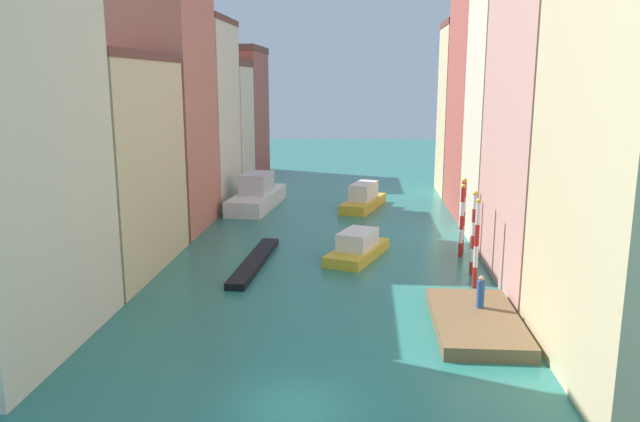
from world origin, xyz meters
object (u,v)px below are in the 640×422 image
object	(u,v)px
mooring_pole_0	(477,243)
mooring_pole_2	(462,220)
vaporetto_white	(257,195)
motorboat_0	(363,199)
mooring_pole_1	(473,233)
person_on_dock	(481,293)
gondola_black	(255,262)
mooring_pole_3	(463,215)
motorboat_1	(357,247)
waterfront_dock	(476,321)

from	to	relation	value
mooring_pole_0	mooring_pole_2	size ratio (longest dim) A/B	1.05
vaporetto_white	motorboat_0	world-z (taller)	vaporetto_white
vaporetto_white	motorboat_0	bearing A→B (deg)	1.39
mooring_pole_1	mooring_pole_2	distance (m)	3.87
person_on_dock	gondola_black	size ratio (longest dim) A/B	0.16
mooring_pole_3	motorboat_1	xyz separation A→B (m)	(-6.88, -1.52, -1.90)
mooring_pole_3	motorboat_1	world-z (taller)	mooring_pole_3
gondola_black	motorboat_1	distance (m)	6.71
person_on_dock	motorboat_0	world-z (taller)	motorboat_0
waterfront_dock	mooring_pole_0	bearing A→B (deg)	81.11
person_on_dock	mooring_pole_0	bearing A→B (deg)	83.25
person_on_dock	mooring_pole_1	xyz separation A→B (m)	(0.80, 7.09, 1.22)
waterfront_dock	vaporetto_white	distance (m)	30.77
mooring_pole_1	gondola_black	bearing A→B (deg)	175.39
mooring_pole_0	mooring_pole_1	world-z (taller)	mooring_pole_0
mooring_pole_0	mooring_pole_1	size ratio (longest dim) A/B	1.00
person_on_dock	motorboat_0	xyz separation A→B (m)	(-5.66, 26.09, -0.47)
mooring_pole_1	mooring_pole_3	distance (m)	4.64
waterfront_dock	mooring_pole_0	size ratio (longest dim) A/B	1.47
person_on_dock	mooring_pole_3	bearing A→B (deg)	85.69
person_on_dock	mooring_pole_2	distance (m)	11.04
mooring_pole_0	mooring_pole_3	bearing A→B (deg)	87.33
gondola_black	waterfront_dock	bearing A→B (deg)	-37.40
mooring_pole_1	mooring_pole_3	size ratio (longest dim) A/B	1.00
mooring_pole_2	gondola_black	distance (m)	13.56
mooring_pole_2	motorboat_0	size ratio (longest dim) A/B	0.63
mooring_pole_2	motorboat_1	distance (m)	6.97
gondola_black	motorboat_0	xyz separation A→B (m)	(6.71, 17.94, 0.67)
vaporetto_white	motorboat_0	size ratio (longest dim) A/B	1.36
vaporetto_white	motorboat_1	size ratio (longest dim) A/B	1.58
motorboat_1	mooring_pole_1	bearing A→B (deg)	-24.67
mooring_pole_1	mooring_pole_3	world-z (taller)	mooring_pole_3
mooring_pole_2	gondola_black	world-z (taller)	mooring_pole_2
vaporetto_white	person_on_dock	bearing A→B (deg)	-59.47
gondola_black	motorboat_0	bearing A→B (deg)	69.50
mooring_pole_1	waterfront_dock	bearing A→B (deg)	-97.95
person_on_dock	mooring_pole_0	world-z (taller)	mooring_pole_0
waterfront_dock	mooring_pole_1	xyz separation A→B (m)	(1.14, 8.14, 2.26)
gondola_black	mooring_pole_2	bearing A→B (deg)	12.13
motorboat_0	mooring_pole_0	bearing A→B (deg)	-73.81
person_on_dock	mooring_pole_2	xyz separation A→B (m)	(0.71, 10.96, 1.10)
person_on_dock	mooring_pole_0	distance (m)	4.87
motorboat_1	motorboat_0	bearing A→B (deg)	88.80
waterfront_dock	motorboat_1	xyz separation A→B (m)	(-5.65, 11.25, 0.38)
waterfront_dock	motorboat_0	bearing A→B (deg)	101.09
mooring_pole_2	mooring_pole_3	xyz separation A→B (m)	(0.17, 0.77, 0.14)
mooring_pole_1	motorboat_0	world-z (taller)	mooring_pole_1
mooring_pole_0	waterfront_dock	bearing A→B (deg)	-98.89
waterfront_dock	mooring_pole_0	xyz separation A→B (m)	(0.90, 5.72, 2.27)
mooring_pole_0	mooring_pole_1	xyz separation A→B (m)	(0.24, 2.41, -0.00)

